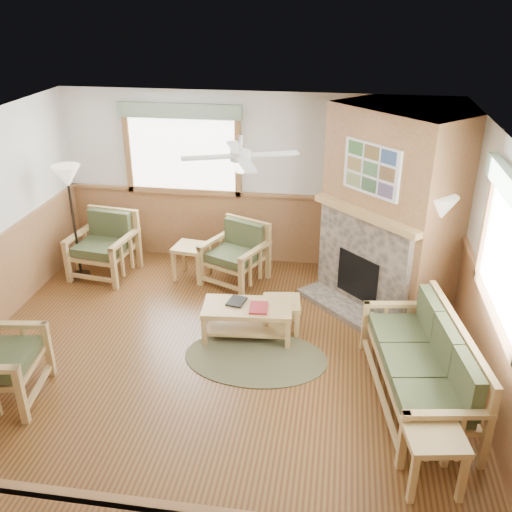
# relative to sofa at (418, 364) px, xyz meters

# --- Properties ---
(floor) EXTENTS (6.00, 6.00, 0.01)m
(floor) POSITION_rel_sofa_xyz_m (-2.28, 0.24, -0.47)
(floor) COLOR brown
(floor) RESTS_ON ground
(ceiling) EXTENTS (6.00, 6.00, 0.01)m
(ceiling) POSITION_rel_sofa_xyz_m (-2.28, 0.24, 2.24)
(ceiling) COLOR white
(ceiling) RESTS_ON floor
(wall_back) EXTENTS (6.00, 0.02, 2.70)m
(wall_back) POSITION_rel_sofa_xyz_m (-2.28, 3.24, 0.89)
(wall_back) COLOR silver
(wall_back) RESTS_ON floor
(wall_front) EXTENTS (6.00, 0.02, 2.70)m
(wall_front) POSITION_rel_sofa_xyz_m (-2.28, -2.76, 0.89)
(wall_front) COLOR silver
(wall_front) RESTS_ON floor
(wall_right) EXTENTS (0.02, 6.00, 2.70)m
(wall_right) POSITION_rel_sofa_xyz_m (0.72, 0.24, 0.89)
(wall_right) COLOR silver
(wall_right) RESTS_ON floor
(wainscot) EXTENTS (6.00, 6.00, 1.10)m
(wainscot) POSITION_rel_sofa_xyz_m (-2.28, 0.24, 0.09)
(wainscot) COLOR #94653C
(wainscot) RESTS_ON floor
(fireplace) EXTENTS (3.11, 3.11, 2.70)m
(fireplace) POSITION_rel_sofa_xyz_m (-0.23, 2.29, 0.89)
(fireplace) COLOR #94653C
(fireplace) RESTS_ON floor
(window_back) EXTENTS (1.90, 0.16, 1.50)m
(window_back) POSITION_rel_sofa_xyz_m (-3.38, 3.20, 2.07)
(window_back) COLOR white
(window_back) RESTS_ON wall_back
(ceiling_fan) EXTENTS (1.59, 1.59, 0.36)m
(ceiling_fan) POSITION_rel_sofa_xyz_m (-1.98, 0.54, 2.20)
(ceiling_fan) COLOR white
(ceiling_fan) RESTS_ON ceiling
(sofa) EXTENTS (2.12, 1.14, 0.93)m
(sofa) POSITION_rel_sofa_xyz_m (0.00, 0.00, 0.00)
(sofa) COLOR tan
(sofa) RESTS_ON floor
(armchair_back_left) EXTENTS (0.97, 0.97, 0.96)m
(armchair_back_left) POSITION_rel_sofa_xyz_m (-4.47, 2.34, 0.02)
(armchair_back_left) COLOR tan
(armchair_back_left) RESTS_ON floor
(armchair_back_right) EXTENTS (1.06, 1.06, 0.90)m
(armchair_back_right) POSITION_rel_sofa_xyz_m (-2.43, 2.41, -0.01)
(armchair_back_right) COLOR tan
(armchair_back_right) RESTS_ON floor
(coffee_table) EXTENTS (1.16, 0.65, 0.45)m
(coffee_table) POSITION_rel_sofa_xyz_m (-1.99, 0.94, -0.24)
(coffee_table) COLOR tan
(coffee_table) RESTS_ON floor
(end_table_chairs) EXTENTS (0.54, 0.52, 0.54)m
(end_table_chairs) POSITION_rel_sofa_xyz_m (-3.11, 2.43, -0.20)
(end_table_chairs) COLOR tan
(end_table_chairs) RESTS_ON floor
(end_table_sofa) EXTENTS (0.58, 0.57, 0.57)m
(end_table_sofa) POSITION_rel_sofa_xyz_m (0.02, -1.17, -0.18)
(end_table_sofa) COLOR tan
(end_table_sofa) RESTS_ON floor
(footstool) EXTENTS (0.53, 0.53, 0.41)m
(footstool) POSITION_rel_sofa_xyz_m (-1.59, 1.19, -0.26)
(footstool) COLOR tan
(footstool) RESTS_ON floor
(braided_rug) EXTENTS (1.75, 1.75, 0.01)m
(braided_rug) POSITION_rel_sofa_xyz_m (-1.81, 0.48, -0.46)
(braided_rug) COLOR #4B4A2F
(braided_rug) RESTS_ON floor
(floor_lamp_left) EXTENTS (0.46, 0.46, 1.77)m
(floor_lamp_left) POSITION_rel_sofa_xyz_m (-4.83, 2.23, 0.42)
(floor_lamp_left) COLOR black
(floor_lamp_left) RESTS_ON floor
(floor_lamp_right) EXTENTS (0.49, 0.49, 1.81)m
(floor_lamp_right) POSITION_rel_sofa_xyz_m (0.27, 1.57, 0.44)
(floor_lamp_right) COLOR black
(floor_lamp_right) RESTS_ON floor
(book_red) EXTENTS (0.24, 0.32, 0.03)m
(book_red) POSITION_rel_sofa_xyz_m (-1.84, 0.89, 0.01)
(book_red) COLOR maroon
(book_red) RESTS_ON coffee_table
(book_dark) EXTENTS (0.25, 0.30, 0.03)m
(book_dark) POSITION_rel_sofa_xyz_m (-2.14, 1.01, 0.01)
(book_dark) COLOR black
(book_dark) RESTS_ON coffee_table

